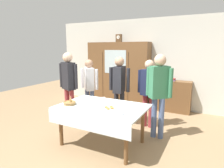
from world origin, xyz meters
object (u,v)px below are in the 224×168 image
object	(u,v)px
mantel_clock	(119,38)
pastry_plate	(109,108)
person_behind_table_left	(119,84)
tea_cup_far_left	(99,101)
wall_cabinet	(118,74)
book_stack	(172,80)
tea_cup_mid_left	(121,113)
spoon_front_edge	(80,109)
tea_cup_front_edge	(81,98)
spoon_mid_right	(92,108)
person_behind_table_right	(89,83)
person_near_right_end	(159,88)
person_by_cabinet	(149,87)
dining_table	(101,112)
tea_cup_center	(104,99)
person_beside_shelf	(69,81)
bookshelf_low	(171,96)
tea_cup_back_edge	(131,104)
spoon_far_right	(105,105)
bread_basket	(70,103)

from	to	relation	value
mantel_clock	pastry_plate	bearing A→B (deg)	-67.65
person_behind_table_left	tea_cup_far_left	bearing A→B (deg)	-94.12
wall_cabinet	book_stack	bearing A→B (deg)	1.71
tea_cup_mid_left	spoon_front_edge	world-z (taller)	tea_cup_mid_left
tea_cup_front_edge	spoon_mid_right	size ratio (longest dim) A/B	1.09
person_behind_table_right	wall_cabinet	bearing A→B (deg)	86.60
person_near_right_end	person_by_cabinet	world-z (taller)	person_near_right_end
dining_table	tea_cup_center	bearing A→B (deg)	114.06
person_behind_table_left	person_beside_shelf	xyz separation A→B (m)	(-1.12, -0.45, 0.07)
tea_cup_front_edge	tea_cup_center	bearing A→B (deg)	19.52
person_behind_table_left	person_beside_shelf	world-z (taller)	person_beside_shelf
tea_cup_far_left	spoon_mid_right	xyz separation A→B (m)	(0.09, -0.36, -0.02)
dining_table	spoon_mid_right	world-z (taller)	spoon_mid_right
tea_cup_mid_left	bookshelf_low	bearing A→B (deg)	84.69
person_near_right_end	person_beside_shelf	size ratio (longest dim) A/B	0.99
dining_table	spoon_front_edge	bearing A→B (deg)	-132.26
book_stack	person_near_right_end	xyz separation A→B (m)	(0.07, -1.85, 0.11)
tea_cup_back_edge	spoon_far_right	world-z (taller)	tea_cup_back_edge
dining_table	bread_basket	xyz separation A→B (m)	(-0.59, -0.18, 0.13)
wall_cabinet	book_stack	world-z (taller)	wall_cabinet
bread_basket	spoon_front_edge	distance (m)	0.35
person_near_right_end	person_beside_shelf	bearing A→B (deg)	-174.18
wall_cabinet	spoon_mid_right	bearing A→B (deg)	-73.53
tea_cup_front_edge	dining_table	bearing A→B (deg)	-19.86
mantel_clock	tea_cup_back_edge	distance (m)	2.96
bookshelf_low	spoon_mid_right	size ratio (longest dim) A/B	8.99
person_behind_table_right	dining_table	bearing A→B (deg)	-47.40
bread_basket	spoon_front_edge	world-z (taller)	bread_basket
book_stack	tea_cup_back_edge	world-z (taller)	book_stack
book_stack	tea_cup_far_left	bearing A→B (deg)	-111.71
person_near_right_end	wall_cabinet	bearing A→B (deg)	134.38
tea_cup_far_left	person_behind_table_right	distance (m)	1.20
tea_cup_center	pastry_plate	world-z (taller)	tea_cup_center
tea_cup_front_edge	tea_cup_mid_left	bearing A→B (deg)	-22.17
tea_cup_center	spoon_far_right	xyz separation A→B (m)	(0.19, -0.27, -0.02)
spoon_front_edge	pastry_plate	bearing A→B (deg)	25.94
spoon_front_edge	person_behind_table_right	size ratio (longest dim) A/B	0.08
pastry_plate	person_by_cabinet	bearing A→B (deg)	76.45
person_behind_table_right	bookshelf_low	bearing A→B (deg)	41.23
person_behind_table_left	person_by_cabinet	bearing A→B (deg)	18.76
mantel_clock	tea_cup_center	size ratio (longest dim) A/B	1.85
wall_cabinet	bread_basket	size ratio (longest dim) A/B	8.41
bookshelf_low	tea_cup_front_edge	xyz separation A→B (m)	(-1.42, -2.41, 0.34)
dining_table	spoon_front_edge	size ratio (longest dim) A/B	13.57
tea_cup_front_edge	pastry_plate	size ratio (longest dim) A/B	0.46
wall_cabinet	tea_cup_mid_left	world-z (taller)	wall_cabinet
person_beside_shelf	pastry_plate	bearing A→B (deg)	-23.75
wall_cabinet	spoon_mid_right	world-z (taller)	wall_cabinet
bread_basket	dining_table	bearing A→B (deg)	16.56
mantel_clock	person_by_cabinet	xyz separation A→B (m)	(1.40, -1.35, -1.17)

